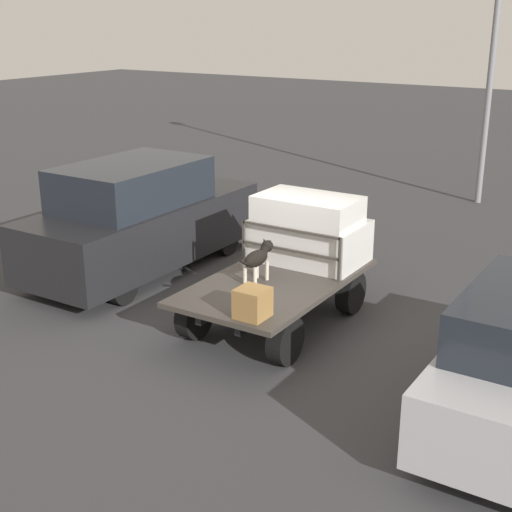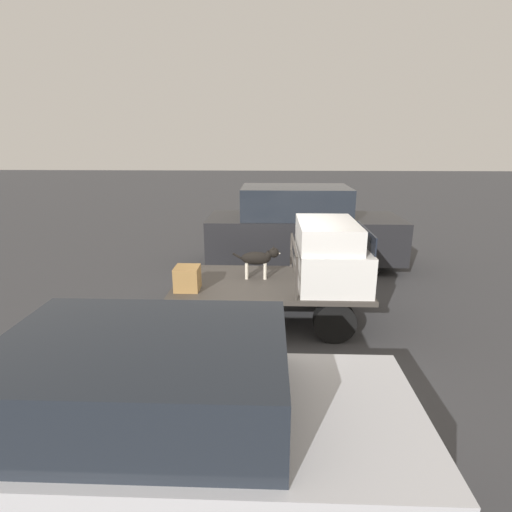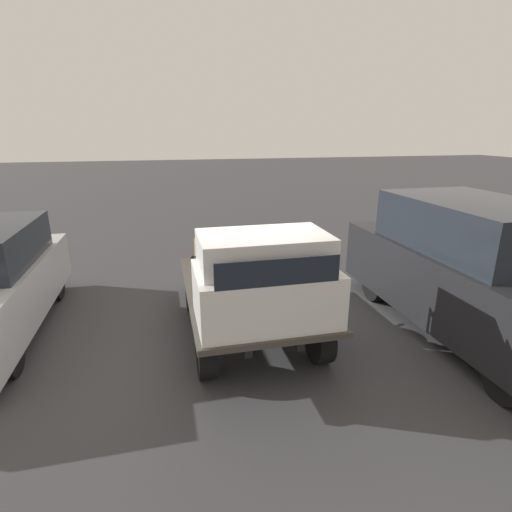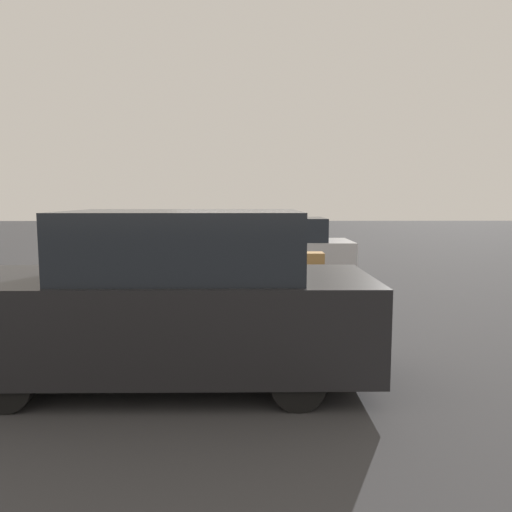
{
  "view_description": "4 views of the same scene",
  "coord_description": "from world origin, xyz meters",
  "px_view_note": "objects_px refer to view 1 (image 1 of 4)",
  "views": [
    {
      "loc": [
        -9.02,
        -5.33,
        4.73
      ],
      "look_at": [
        -0.27,
        0.2,
        1.2
      ],
      "focal_mm": 50.0,
      "sensor_mm": 36.0,
      "label": 1
    },
    {
      "loc": [
        -0.01,
        -6.96,
        3.26
      ],
      "look_at": [
        -0.27,
        0.2,
        1.2
      ],
      "focal_mm": 28.0,
      "sensor_mm": 36.0,
      "label": 2
    },
    {
      "loc": [
        5.76,
        -1.23,
        3.16
      ],
      "look_at": [
        -0.27,
        0.2,
        1.2
      ],
      "focal_mm": 28.0,
      "sensor_mm": 36.0,
      "label": 3
    },
    {
      "loc": [
        -0.16,
        9.53,
        2.29
      ],
      "look_at": [
        -0.27,
        0.2,
        1.2
      ],
      "focal_mm": 35.0,
      "sensor_mm": 36.0,
      "label": 4
    }
  ],
  "objects_px": {
    "flatbed_truck": "(276,292)",
    "dog": "(258,257)",
    "parked_pickup_far": "(141,219)",
    "cargo_crate": "(253,303)"
  },
  "relations": [
    {
      "from": "flatbed_truck",
      "to": "dog",
      "type": "relative_size",
      "value": 3.83
    },
    {
      "from": "dog",
      "to": "parked_pickup_far",
      "type": "xyz_separation_m",
      "value": [
        1.03,
        3.3,
        -0.12
      ]
    },
    {
      "from": "dog",
      "to": "flatbed_truck",
      "type": "bearing_deg",
      "value": -30.61
    },
    {
      "from": "dog",
      "to": "cargo_crate",
      "type": "height_order",
      "value": "dog"
    },
    {
      "from": "cargo_crate",
      "to": "parked_pickup_far",
      "type": "xyz_separation_m",
      "value": [
        2.26,
        3.98,
        0.05
      ]
    },
    {
      "from": "cargo_crate",
      "to": "flatbed_truck",
      "type": "bearing_deg",
      "value": 18.48
    },
    {
      "from": "flatbed_truck",
      "to": "cargo_crate",
      "type": "height_order",
      "value": "cargo_crate"
    },
    {
      "from": "flatbed_truck",
      "to": "parked_pickup_far",
      "type": "relative_size",
      "value": 0.69
    },
    {
      "from": "flatbed_truck",
      "to": "cargo_crate",
      "type": "relative_size",
      "value": 8.37
    },
    {
      "from": "flatbed_truck",
      "to": "cargo_crate",
      "type": "bearing_deg",
      "value": -161.52
    }
  ]
}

